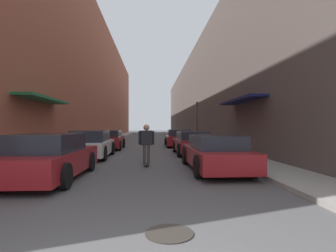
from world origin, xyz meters
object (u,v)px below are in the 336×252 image
at_px(parked_car_left_1, 91,145).
at_px(traffic_light, 197,117).
at_px(parked_car_right_1, 192,143).
at_px(parked_car_left_0, 50,157).
at_px(parked_car_left_2, 108,140).
at_px(skateboarder, 146,140).
at_px(manhole_cover, 169,233).
at_px(parked_car_right_2, 179,138).
at_px(parked_car_right_0, 215,153).

xyz_separation_m(parked_car_left_1, traffic_light, (7.32, 11.52, 1.77)).
bearing_deg(parked_car_right_1, parked_car_left_1, -166.66).
bearing_deg(parked_car_left_0, parked_car_right_1, 51.43).
height_order(parked_car_left_2, traffic_light, traffic_light).
relative_size(parked_car_right_1, skateboarder, 2.60).
relative_size(manhole_cover, traffic_light, 0.19).
xyz_separation_m(parked_car_left_2, manhole_cover, (3.21, -14.25, -0.62)).
bearing_deg(parked_car_left_2, parked_car_left_1, -90.03).
distance_m(parked_car_left_2, parked_car_right_2, 5.48).
height_order(parked_car_right_0, parked_car_right_2, parked_car_right_2).
xyz_separation_m(parked_car_right_0, parked_car_right_1, (0.02, 5.23, 0.01)).
bearing_deg(parked_car_right_2, parked_car_left_2, -157.74).
relative_size(parked_car_left_1, parked_car_right_0, 0.92).
distance_m(parked_car_left_0, parked_car_left_1, 5.29).
bearing_deg(parked_car_left_2, manhole_cover, -77.31).
xyz_separation_m(parked_car_left_1, skateboarder, (2.76, -2.86, 0.35)).
xyz_separation_m(parked_car_left_0, skateboarder, (2.76, 2.43, 0.35)).
xyz_separation_m(manhole_cover, traffic_light, (4.11, 20.88, 2.41)).
distance_m(parked_car_right_0, traffic_light, 15.76).
relative_size(parked_car_left_2, parked_car_right_2, 0.94).
bearing_deg(skateboarder, parked_car_left_1, 134.00).
distance_m(parked_car_right_2, skateboarder, 10.10).
distance_m(parked_car_left_0, parked_car_right_1, 8.34).
xyz_separation_m(parked_car_right_1, parked_car_right_2, (-0.13, 5.73, 0.00)).
xyz_separation_m(parked_car_left_1, parked_car_right_2, (5.08, 6.96, -0.02)).
bearing_deg(manhole_cover, parked_car_left_0, 128.19).
bearing_deg(manhole_cover, traffic_light, 78.87).
height_order(parked_car_left_0, skateboarder, skateboarder).
xyz_separation_m(parked_car_left_1, parked_car_right_0, (5.19, -4.00, -0.04)).
bearing_deg(traffic_light, parked_car_left_2, -137.81).
relative_size(parked_car_right_0, skateboarder, 2.90).
bearing_deg(parked_car_left_2, parked_car_right_2, 22.26).
height_order(parked_car_right_1, manhole_cover, parked_car_right_1).
relative_size(parked_car_left_0, parked_car_left_2, 1.07).
relative_size(parked_car_left_1, manhole_cover, 6.18).
xyz_separation_m(parked_car_left_0, traffic_light, (7.32, 16.81, 1.78)).
bearing_deg(parked_car_left_2, parked_car_left_0, -89.99).
bearing_deg(traffic_light, skateboarder, -107.59).
bearing_deg(skateboarder, parked_car_right_1, 59.17).
xyz_separation_m(skateboarder, manhole_cover, (0.45, -6.50, -0.99)).
xyz_separation_m(parked_car_left_2, parked_car_right_1, (5.21, -3.65, -0.00)).
distance_m(parked_car_right_2, manhole_cover, 16.44).
height_order(parked_car_right_0, parked_car_right_1, parked_car_right_1).
bearing_deg(parked_car_right_1, parked_car_left_0, -128.57).
height_order(parked_car_left_2, skateboarder, skateboarder).
bearing_deg(skateboarder, manhole_cover, -86.06).
height_order(parked_car_left_1, skateboarder, skateboarder).
distance_m(parked_car_left_1, traffic_light, 13.76).
relative_size(parked_car_right_2, traffic_light, 1.16).
height_order(parked_car_right_2, skateboarder, skateboarder).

